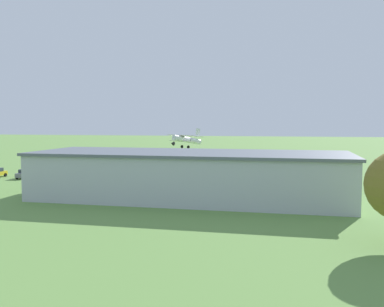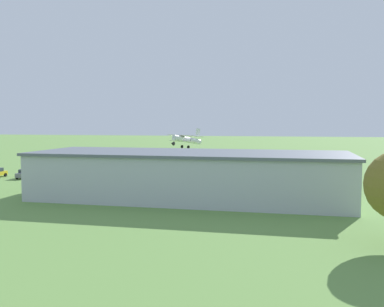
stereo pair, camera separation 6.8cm
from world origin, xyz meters
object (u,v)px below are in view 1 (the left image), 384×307
object	(u,v)px
hangar	(190,175)
car_white	(94,175)
person_crossing_taxiway	(330,179)
car_orange	(59,174)
biplane	(186,140)
car_grey	(26,173)
person_beside_truck	(99,172)

from	to	relation	value
hangar	car_white	xyz separation A→B (m)	(19.27, -13.34, -2.18)
car_white	person_crossing_taxiway	bearing A→B (deg)	-174.06
hangar	car_orange	world-z (taller)	hangar
biplane	car_white	world-z (taller)	biplane
hangar	biplane	size ratio (longest dim) A/B	5.26
car_orange	person_crossing_taxiway	size ratio (longest dim) A/B	2.88
hangar	car_white	world-z (taller)	hangar
hangar	person_crossing_taxiway	xyz separation A→B (m)	(-19.00, -17.32, -2.20)
biplane	car_orange	size ratio (longest dim) A/B	1.63
hangar	car_orange	bearing A→B (deg)	-27.46
biplane	hangar	bearing A→B (deg)	103.61
biplane	car_grey	size ratio (longest dim) A/B	1.64
biplane	car_orange	distance (m)	25.83
car_grey	person_crossing_taxiway	xyz separation A→B (m)	(-51.16, -3.71, -0.03)
car_grey	car_orange	bearing A→B (deg)	177.57
car_white	biplane	bearing A→B (deg)	-123.92
person_crossing_taxiway	car_white	bearing A→B (deg)	5.94
car_grey	hangar	bearing A→B (deg)	157.07
car_orange	person_crossing_taxiway	world-z (taller)	car_orange
car_white	car_orange	distance (m)	6.38
biplane	car_grey	world-z (taller)	biplane
car_orange	hangar	bearing A→B (deg)	152.54
biplane	car_white	distance (m)	21.82
hangar	person_beside_truck	size ratio (longest dim) A/B	26.11
biplane	car_white	size ratio (longest dim) A/B	1.61
car_orange	car_grey	size ratio (longest dim) A/B	1.01
hangar	biplane	distance (m)	31.94
car_grey	person_crossing_taxiway	distance (m)	51.30
car_white	car_grey	bearing A→B (deg)	-1.19
biplane	person_crossing_taxiway	distance (m)	30.23
car_white	person_beside_truck	size ratio (longest dim) A/B	3.09
biplane	car_orange	bearing A→B (deg)	44.00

